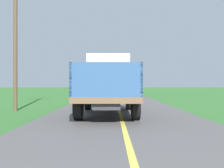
{
  "coord_description": "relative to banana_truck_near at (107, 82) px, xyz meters",
  "views": [
    {
      "loc": [
        -0.36,
        -0.0,
        1.39
      ],
      "look_at": [
        -0.3,
        11.23,
        1.4
      ],
      "focal_mm": 36.68,
      "sensor_mm": 36.0,
      "label": 1
    }
  ],
  "objects": [
    {
      "name": "banana_truck_far",
      "position": [
        -0.26,
        15.47,
        -0.01
      ],
      "size": [
        2.38,
        5.81,
        2.8
      ],
      "color": "#2D2D30",
      "rests_on": "road_surface"
    },
    {
      "name": "banana_truck_near",
      "position": [
        0.0,
        0.0,
        0.0
      ],
      "size": [
        2.38,
        5.82,
        2.8
      ],
      "color": "#2D2D30",
      "rests_on": "road_surface"
    },
    {
      "name": "utility_pole_roadside",
      "position": [
        -4.86,
        1.06,
        2.82
      ],
      "size": [
        2.16,
        0.2,
        7.96
      ],
      "color": "brown",
      "rests_on": "ground"
    }
  ]
}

